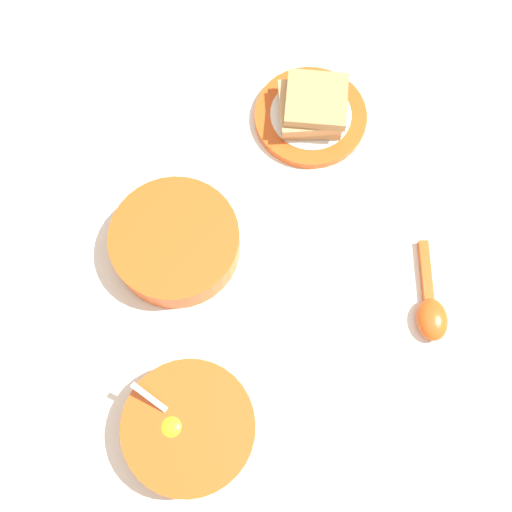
% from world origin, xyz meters
% --- Properties ---
extents(ground_plane, '(3.00, 3.00, 0.00)m').
position_xyz_m(ground_plane, '(0.00, 0.00, 0.00)').
color(ground_plane, silver).
extents(egg_bowl, '(0.17, 0.17, 0.07)m').
position_xyz_m(egg_bowl, '(-0.06, 0.23, 0.02)').
color(egg_bowl, '#DB5119').
rests_on(egg_bowl, ground_plane).
extents(toast_plate, '(0.17, 0.17, 0.02)m').
position_xyz_m(toast_plate, '(0.13, -0.22, 0.01)').
color(toast_plate, '#DB5119').
rests_on(toast_plate, ground_plane).
extents(toast_sandwich, '(0.13, 0.14, 0.05)m').
position_xyz_m(toast_sandwich, '(0.12, -0.22, 0.04)').
color(toast_sandwich, tan).
rests_on(toast_sandwich, toast_plate).
extents(soup_spoon, '(0.12, 0.13, 0.03)m').
position_xyz_m(soup_spoon, '(-0.20, -0.10, 0.01)').
color(soup_spoon, '#DB5119').
rests_on(soup_spoon, ground_plane).
extents(congee_bowl, '(0.18, 0.18, 0.05)m').
position_xyz_m(congee_bowl, '(0.13, 0.07, 0.03)').
color(congee_bowl, '#DB5119').
rests_on(congee_bowl, ground_plane).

